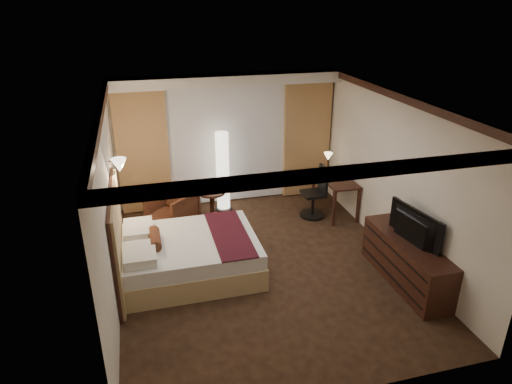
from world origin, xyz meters
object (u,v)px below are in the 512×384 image
object	(u,v)px
bed	(191,255)
dresser	(406,261)
television	(410,223)
floor_lamp	(223,172)
office_chair	(313,192)
armchair	(172,207)
desk	(335,195)
side_table	(212,205)

from	to	relation	value
bed	dresser	world-z (taller)	dresser
bed	television	distance (m)	3.38
floor_lamp	office_chair	bearing A→B (deg)	-25.08
armchair	television	bearing A→B (deg)	8.24
floor_lamp	office_chair	world-z (taller)	floor_lamp
bed	floor_lamp	distance (m)	2.43
desk	television	world-z (taller)	television
television	desk	bearing A→B (deg)	-8.53
bed	floor_lamp	xyz separation A→B (m)	(0.95, 2.17, 0.52)
bed	television	world-z (taller)	television
bed	desk	xyz separation A→B (m)	(3.09, 1.45, 0.07)
armchair	side_table	xyz separation A→B (m)	(0.79, 0.14, -0.11)
office_chair	dresser	size ratio (longest dim) A/B	0.57
floor_lamp	television	xyz separation A→B (m)	(2.16, -3.27, 0.19)
floor_lamp	desk	size ratio (longest dim) A/B	1.40
side_table	dresser	xyz separation A→B (m)	(2.48, -2.91, 0.07)
bed	armchair	size ratio (longest dim) A/B	2.66
dresser	side_table	bearing A→B (deg)	130.46
dresser	television	bearing A→B (deg)	180.00
desk	bed	bearing A→B (deg)	-154.88
armchair	dresser	bearing A→B (deg)	8.50
bed	television	bearing A→B (deg)	-19.38
desk	dresser	bearing A→B (deg)	-88.87
side_table	floor_lamp	xyz separation A→B (m)	(0.29, 0.36, 0.54)
desk	armchair	bearing A→B (deg)	176.00
bed	desk	distance (m)	3.42
desk	television	bearing A→B (deg)	-89.55
armchair	dresser	world-z (taller)	armchair
bed	side_table	distance (m)	1.93
desk	office_chair	world-z (taller)	office_chair
side_table	desk	world-z (taller)	desk
desk	television	xyz separation A→B (m)	(0.02, -2.54, 0.64)
office_chair	side_table	bearing A→B (deg)	167.85
armchair	desk	distance (m)	3.24
office_chair	dresser	xyz separation A→B (m)	(0.54, -2.49, -0.17)
dresser	television	xyz separation A→B (m)	(-0.03, 0.00, 0.66)
floor_lamp	side_table	bearing A→B (deg)	-129.54
bed	office_chair	xyz separation A→B (m)	(2.61, 1.40, 0.22)
bed	armchair	distance (m)	1.68
floor_lamp	bed	bearing A→B (deg)	-113.65
floor_lamp	office_chair	xyz separation A→B (m)	(1.66, -0.77, -0.30)
side_table	floor_lamp	bearing A→B (deg)	50.46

